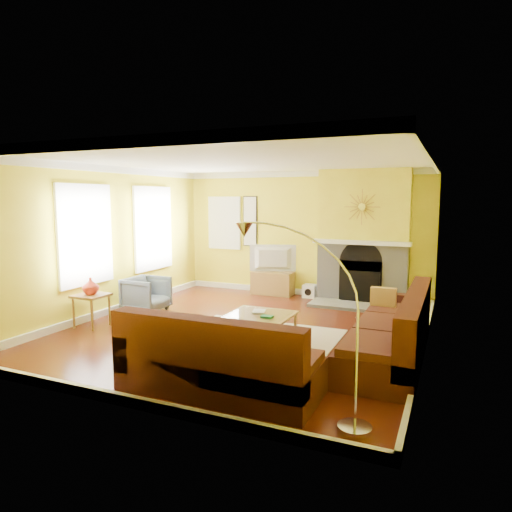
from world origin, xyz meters
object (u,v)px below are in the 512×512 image
at_px(coffee_table, 259,327).
at_px(media_console, 273,283).
at_px(arc_lamp, 303,325).
at_px(armchair, 146,294).
at_px(sectional_sofa, 299,324).
at_px(side_table, 92,310).

height_order(coffee_table, media_console, media_console).
bearing_deg(media_console, arc_lamp, -65.72).
bearing_deg(arc_lamp, media_console, 114.28).
bearing_deg(coffee_table, media_console, 107.88).
bearing_deg(armchair, arc_lamp, -126.00).
height_order(sectional_sofa, arc_lamp, arc_lamp).
bearing_deg(side_table, media_console, 63.43).
bearing_deg(sectional_sofa, coffee_table, 147.99).
relative_size(side_table, arc_lamp, 0.29).
bearing_deg(media_console, sectional_sofa, -63.43).
bearing_deg(sectional_sofa, side_table, 180.00).
xyz_separation_m(sectional_sofa, arc_lamp, (0.59, -1.70, 0.49)).
distance_m(media_console, armchair, 2.89).
height_order(sectional_sofa, armchair, sectional_sofa).
bearing_deg(arc_lamp, coffee_table, 122.30).
height_order(media_console, side_table, side_table).
relative_size(coffee_table, media_console, 1.05).
height_order(coffee_table, side_table, side_table).
height_order(armchair, arc_lamp, arc_lamp).
relative_size(media_console, side_table, 1.68).
xyz_separation_m(sectional_sofa, media_console, (-1.80, 3.60, -0.20)).
relative_size(media_console, armchair, 1.27).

